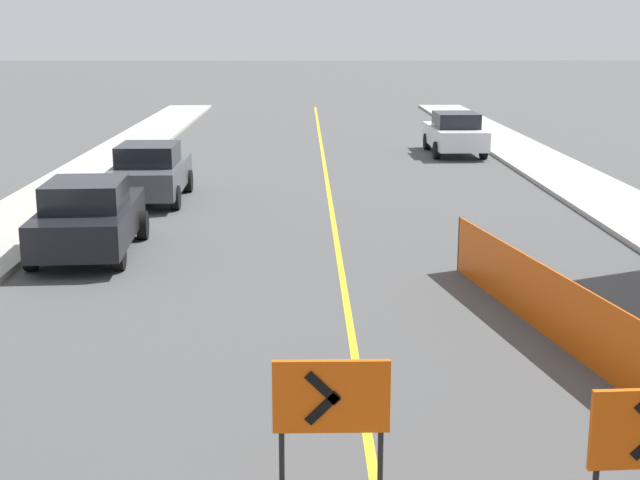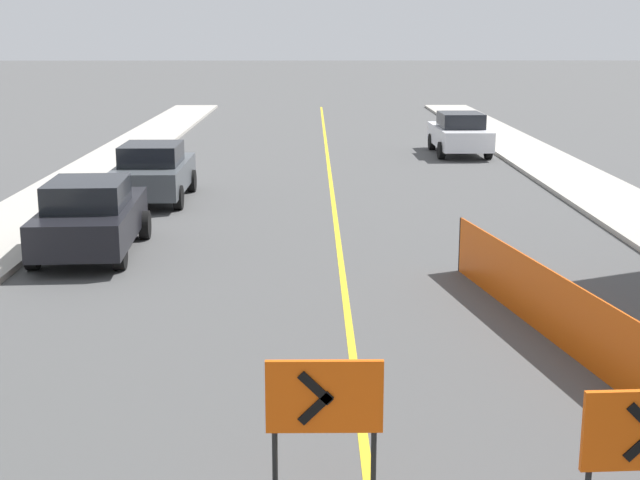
# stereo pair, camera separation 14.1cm
# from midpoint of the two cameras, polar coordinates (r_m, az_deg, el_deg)

# --- Properties ---
(lane_stripe) EXTENTS (0.12, 63.10, 0.01)m
(lane_stripe) POSITION_cam_midpoint_polar(r_m,az_deg,el_deg) (23.89, 0.53, 2.22)
(lane_stripe) COLOR gold
(lane_stripe) RESTS_ON ground_plane
(sidewalk_left) EXTENTS (2.54, 63.10, 0.12)m
(sidewalk_left) POSITION_cam_midpoint_polar(r_m,az_deg,el_deg) (24.87, -17.34, 2.19)
(sidewalk_left) COLOR #ADA89E
(sidewalk_left) RESTS_ON ground_plane
(sidewalk_right) EXTENTS (2.54, 63.10, 0.12)m
(sidewalk_right) POSITION_cam_midpoint_polar(r_m,az_deg,el_deg) (25.27, 18.11, 2.31)
(sidewalk_right) COLOR #ADA89E
(sidewalk_right) RESTS_ON ground_plane
(arrow_barricade_primary) EXTENTS (1.14, 0.08, 1.51)m
(arrow_barricade_primary) POSITION_cam_midpoint_polar(r_m,az_deg,el_deg) (8.72, 0.24, -10.38)
(arrow_barricade_primary) COLOR #EF560C
(arrow_barricade_primary) RESTS_ON ground_plane
(safety_mesh_fence) EXTENTS (1.38, 7.24, 1.07)m
(safety_mesh_fence) POSITION_cam_midpoint_polar(r_m,az_deg,el_deg) (14.25, 13.70, -3.62)
(safety_mesh_fence) COLOR #EF560C
(safety_mesh_fence) RESTS_ON ground_plane
(parked_car_curb_near) EXTENTS (2.04, 4.40, 1.59)m
(parked_car_curb_near) POSITION_cam_midpoint_polar(r_m,az_deg,el_deg) (19.16, -14.78, 1.44)
(parked_car_curb_near) COLOR black
(parked_car_curb_near) RESTS_ON ground_plane
(parked_car_curb_mid) EXTENTS (1.94, 4.32, 1.59)m
(parked_car_curb_mid) POSITION_cam_midpoint_polar(r_m,az_deg,el_deg) (24.91, -10.99, 4.29)
(parked_car_curb_mid) COLOR #474C51
(parked_car_curb_mid) RESTS_ON ground_plane
(parked_car_curb_far) EXTENTS (1.94, 4.33, 1.59)m
(parked_car_curb_far) POSITION_cam_midpoint_polar(r_m,az_deg,el_deg) (34.19, 8.51, 6.77)
(parked_car_curb_far) COLOR silver
(parked_car_curb_far) RESTS_ON ground_plane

